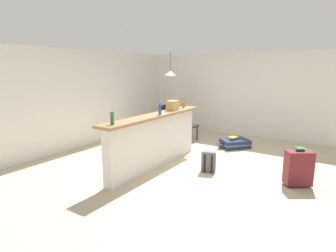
{
  "coord_description": "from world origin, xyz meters",
  "views": [
    {
      "loc": [
        -5.23,
        -2.76,
        2.01
      ],
      "look_at": [
        -0.19,
        0.54,
        0.76
      ],
      "focal_mm": 29.49,
      "sensor_mm": 36.0,
      "label": 1
    }
  ],
  "objects_px": {
    "grocery_bag": "(173,106)",
    "dining_chair_near_partition": "(187,123)",
    "book_stack": "(233,138)",
    "suitcase_upright_maroon": "(298,168)",
    "pendant_lamp": "(170,73)",
    "bottle_blue": "(160,109)",
    "backpack_green": "(300,158)",
    "dining_table": "(172,116)",
    "bottle_amber": "(184,102)",
    "bottle_green": "(112,118)",
    "suitcase_flat_navy": "(235,143)",
    "backpack_grey": "(209,161)",
    "dining_chair_far_side": "(160,118)"
  },
  "relations": [
    {
      "from": "grocery_bag",
      "to": "dining_chair_near_partition",
      "type": "bearing_deg",
      "value": 18.05
    },
    {
      "from": "dining_chair_near_partition",
      "to": "book_stack",
      "type": "relative_size",
      "value": 3.16
    },
    {
      "from": "suitcase_upright_maroon",
      "to": "pendant_lamp",
      "type": "bearing_deg",
      "value": 64.72
    },
    {
      "from": "dining_chair_near_partition",
      "to": "bottle_blue",
      "type": "bearing_deg",
      "value": -164.63
    },
    {
      "from": "backpack_green",
      "to": "bottle_blue",
      "type": "bearing_deg",
      "value": 121.91
    },
    {
      "from": "dining_table",
      "to": "suitcase_upright_maroon",
      "type": "bearing_deg",
      "value": -114.97
    },
    {
      "from": "bottle_amber",
      "to": "bottle_green",
      "type": "bearing_deg",
      "value": -178.97
    },
    {
      "from": "bottle_amber",
      "to": "dining_chair_near_partition",
      "type": "xyz_separation_m",
      "value": [
        1.04,
        0.48,
        -0.71
      ]
    },
    {
      "from": "bottle_blue",
      "to": "suitcase_flat_navy",
      "type": "bearing_deg",
      "value": -19.84
    },
    {
      "from": "bottle_blue",
      "to": "suitcase_flat_navy",
      "type": "relative_size",
      "value": 0.28
    },
    {
      "from": "suitcase_flat_navy",
      "to": "bottle_green",
      "type": "bearing_deg",
      "value": 165.66
    },
    {
      "from": "dining_chair_near_partition",
      "to": "book_stack",
      "type": "xyz_separation_m",
      "value": [
        0.01,
        -1.38,
        -0.26
      ]
    },
    {
      "from": "dining_chair_near_partition",
      "to": "backpack_green",
      "type": "bearing_deg",
      "value": -102.72
    },
    {
      "from": "bottle_green",
      "to": "bottle_blue",
      "type": "distance_m",
      "value": 1.26
    },
    {
      "from": "dining_table",
      "to": "suitcase_upright_maroon",
      "type": "distance_m",
      "value": 4.1
    },
    {
      "from": "dining_table",
      "to": "backpack_grey",
      "type": "bearing_deg",
      "value": -132.45
    },
    {
      "from": "suitcase_upright_maroon",
      "to": "book_stack",
      "type": "xyz_separation_m",
      "value": [
        1.71,
        1.79,
        -0.07
      ]
    },
    {
      "from": "suitcase_flat_navy",
      "to": "backpack_grey",
      "type": "relative_size",
      "value": 2.01
    },
    {
      "from": "bottle_blue",
      "to": "backpack_green",
      "type": "distance_m",
      "value": 3.07
    },
    {
      "from": "grocery_bag",
      "to": "suitcase_flat_navy",
      "type": "relative_size",
      "value": 0.31
    },
    {
      "from": "bottle_amber",
      "to": "dining_chair_near_partition",
      "type": "distance_m",
      "value": 1.35
    },
    {
      "from": "bottle_green",
      "to": "pendant_lamp",
      "type": "xyz_separation_m",
      "value": [
        3.57,
        1.15,
        0.68
      ]
    },
    {
      "from": "dining_chair_near_partition",
      "to": "backpack_green",
      "type": "xyz_separation_m",
      "value": [
        -0.69,
        -3.06,
        -0.31
      ]
    },
    {
      "from": "suitcase_flat_navy",
      "to": "backpack_green",
      "type": "xyz_separation_m",
      "value": [
        -0.71,
        -1.65,
        0.09
      ]
    },
    {
      "from": "dining_chair_near_partition",
      "to": "backpack_grey",
      "type": "relative_size",
      "value": 2.21
    },
    {
      "from": "suitcase_upright_maroon",
      "to": "dining_chair_near_partition",
      "type": "bearing_deg",
      "value": 61.8
    },
    {
      "from": "dining_table",
      "to": "pendant_lamp",
      "type": "xyz_separation_m",
      "value": [
        0.07,
        0.09,
        1.25
      ]
    },
    {
      "from": "dining_chair_near_partition",
      "to": "grocery_bag",
      "type": "bearing_deg",
      "value": -161.95
    },
    {
      "from": "bottle_amber",
      "to": "dining_chair_far_side",
      "type": "distance_m",
      "value": 2.07
    },
    {
      "from": "backpack_green",
      "to": "suitcase_upright_maroon",
      "type": "bearing_deg",
      "value": -174.09
    },
    {
      "from": "dining_chair_near_partition",
      "to": "suitcase_flat_navy",
      "type": "bearing_deg",
      "value": -89.25
    },
    {
      "from": "bottle_green",
      "to": "dining_chair_near_partition",
      "type": "relative_size",
      "value": 0.23
    },
    {
      "from": "suitcase_flat_navy",
      "to": "dining_chair_far_side",
      "type": "bearing_deg",
      "value": 86.98
    },
    {
      "from": "bottle_blue",
      "to": "suitcase_flat_navy",
      "type": "height_order",
      "value": "bottle_blue"
    },
    {
      "from": "dining_chair_near_partition",
      "to": "dining_table",
      "type": "bearing_deg",
      "value": 86.98
    },
    {
      "from": "dining_chair_near_partition",
      "to": "dining_chair_far_side",
      "type": "xyz_separation_m",
      "value": [
        0.15,
        1.05,
        0.0
      ]
    },
    {
      "from": "grocery_bag",
      "to": "dining_chair_near_partition",
      "type": "height_order",
      "value": "grocery_bag"
    },
    {
      "from": "bottle_green",
      "to": "suitcase_flat_navy",
      "type": "relative_size",
      "value": 0.25
    },
    {
      "from": "book_stack",
      "to": "backpack_grey",
      "type": "bearing_deg",
      "value": -174.4
    },
    {
      "from": "dining_table",
      "to": "grocery_bag",
      "type": "bearing_deg",
      "value": -146.77
    },
    {
      "from": "dining_chair_near_partition",
      "to": "book_stack",
      "type": "bearing_deg",
      "value": -89.73
    },
    {
      "from": "pendant_lamp",
      "to": "suitcase_upright_maroon",
      "type": "distance_m",
      "value": 4.48
    },
    {
      "from": "dining_chair_near_partition",
      "to": "suitcase_flat_navy",
      "type": "relative_size",
      "value": 1.1
    },
    {
      "from": "suitcase_upright_maroon",
      "to": "bottle_amber",
      "type": "bearing_deg",
      "value": 76.21
    },
    {
      "from": "grocery_bag",
      "to": "dining_table",
      "type": "bearing_deg",
      "value": 33.23
    },
    {
      "from": "pendant_lamp",
      "to": "suitcase_upright_maroon",
      "type": "relative_size",
      "value": 1.08
    },
    {
      "from": "pendant_lamp",
      "to": "bottle_green",
      "type": "bearing_deg",
      "value": -162.12
    },
    {
      "from": "backpack_green",
      "to": "bottle_amber",
      "type": "bearing_deg",
      "value": 97.65
    },
    {
      "from": "bottle_amber",
      "to": "pendant_lamp",
      "type": "bearing_deg",
      "value": 44.38
    },
    {
      "from": "book_stack",
      "to": "dining_chair_near_partition",
      "type": "bearing_deg",
      "value": 90.27
    }
  ]
}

